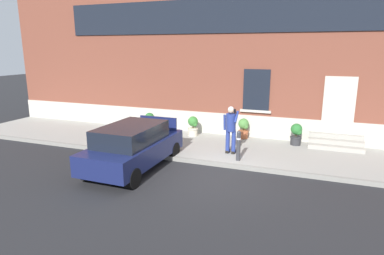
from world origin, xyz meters
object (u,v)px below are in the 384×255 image
object	(u,v)px
planter_terracotta	(244,128)
bollard_near_person	(238,145)
hatchback_car_navy	(134,146)
planter_charcoal	(296,134)
planter_cream	(193,126)
person_on_phone	(231,127)
planter_olive	(150,121)

from	to	relation	value
planter_terracotta	bollard_near_person	bearing A→B (deg)	-81.39
bollard_near_person	hatchback_car_navy	bearing A→B (deg)	-152.86
planter_terracotta	planter_charcoal	bearing A→B (deg)	-6.08
hatchback_car_navy	planter_cream	world-z (taller)	hatchback_car_navy
person_on_phone	planter_terracotta	xyz separation A→B (m)	(0.00, 2.25, -0.55)
person_on_phone	planter_charcoal	world-z (taller)	person_on_phone
bollard_near_person	planter_olive	size ratio (longest dim) A/B	1.22
planter_olive	planter_cream	world-z (taller)	same
planter_cream	planter_terracotta	distance (m)	2.18
planter_olive	planter_charcoal	world-z (taller)	same
planter_terracotta	planter_cream	bearing A→B (deg)	-170.99
person_on_phone	planter_olive	size ratio (longest dim) A/B	2.03
person_on_phone	planter_cream	distance (m)	2.93
hatchback_car_navy	planter_olive	size ratio (longest dim) A/B	4.75
person_on_phone	planter_charcoal	bearing A→B (deg)	39.99
person_on_phone	planter_terracotta	world-z (taller)	person_on_phone
bollard_near_person	person_on_phone	world-z (taller)	person_on_phone
hatchback_car_navy	planter_terracotta	world-z (taller)	hatchback_car_navy
planter_cream	hatchback_car_navy	bearing A→B (deg)	-97.21
hatchback_car_navy	planter_olive	xyz separation A→B (m)	(-1.63, 4.20, -0.18)
planter_terracotta	hatchback_car_navy	bearing A→B (deg)	-120.87
planter_olive	planter_charcoal	bearing A→B (deg)	0.47
hatchback_car_navy	bollard_near_person	bearing A→B (deg)	27.14
planter_cream	planter_charcoal	xyz separation A→B (m)	(4.31, 0.11, 0.00)
hatchback_car_navy	bollard_near_person	size ratio (longest dim) A/B	3.91
bollard_near_person	planter_olive	xyz separation A→B (m)	(-4.75, 2.60, -0.11)
planter_cream	planter_terracotta	world-z (taller)	same
hatchback_car_navy	person_on_phone	xyz separation A→B (m)	(2.68, 2.23, 0.36)
planter_cream	planter_terracotta	xyz separation A→B (m)	(2.16, 0.34, 0.00)
planter_olive	planter_charcoal	xyz separation A→B (m)	(6.47, 0.05, 0.00)
bollard_near_person	planter_charcoal	distance (m)	3.17
planter_olive	planter_charcoal	distance (m)	6.47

